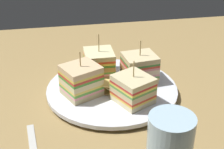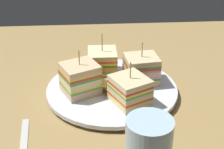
# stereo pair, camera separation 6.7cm
# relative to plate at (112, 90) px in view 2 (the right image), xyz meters

# --- Properties ---
(ground_plane) EXTENTS (1.13, 0.86, 0.02)m
(ground_plane) POSITION_rel_plate_xyz_m (0.00, 0.00, -0.02)
(ground_plane) COLOR #9B7D4A
(plate) EXTENTS (0.27, 0.27, 0.02)m
(plate) POSITION_rel_plate_xyz_m (0.00, 0.00, 0.00)
(plate) COLOR white
(plate) RESTS_ON ground_plane
(sandwich_wedge_0) EXTENTS (0.07, 0.07, 0.09)m
(sandwich_wedge_0) POSITION_rel_plate_xyz_m (-0.06, -0.02, 0.04)
(sandwich_wedge_0) COLOR beige
(sandwich_wedge_0) RESTS_ON plate
(sandwich_wedge_1) EXTENTS (0.06, 0.07, 0.09)m
(sandwich_wedge_1) POSITION_rel_plate_xyz_m (0.02, -0.06, 0.03)
(sandwich_wedge_1) COLOR beige
(sandwich_wedge_1) RESTS_ON plate
(sandwich_wedge_2) EXTENTS (0.09, 0.08, 0.09)m
(sandwich_wedge_2) POSITION_rel_plate_xyz_m (0.06, 0.01, 0.04)
(sandwich_wedge_2) COLOR #CFBA8A
(sandwich_wedge_2) RESTS_ON plate
(sandwich_wedge_3) EXTENTS (0.08, 0.09, 0.09)m
(sandwich_wedge_3) POSITION_rel_plate_xyz_m (-0.03, 0.06, 0.03)
(sandwich_wedge_3) COLOR beige
(sandwich_wedge_3) RESTS_ON plate
(chip_pile) EXTENTS (0.07, 0.07, 0.03)m
(chip_pile) POSITION_rel_plate_xyz_m (0.01, 0.01, 0.02)
(chip_pile) COLOR tan
(chip_pile) RESTS_ON plate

